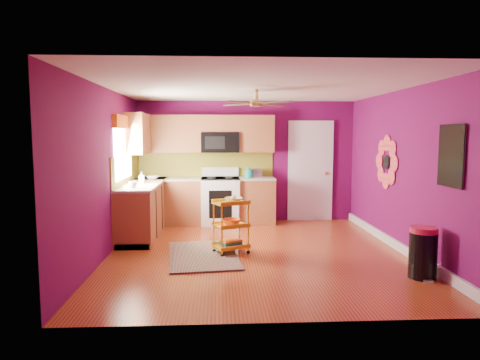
{
  "coord_description": "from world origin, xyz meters",
  "views": [
    {
      "loc": [
        -0.59,
        -6.42,
        1.8
      ],
      "look_at": [
        -0.24,
        0.4,
        1.08
      ],
      "focal_mm": 32.0,
      "sensor_mm": 36.0,
      "label": 1
    }
  ],
  "objects": [
    {
      "name": "counter_dish",
      "position": [
        -1.87,
        1.97,
        0.97
      ],
      "size": [
        0.25,
        0.25,
        0.06
      ],
      "primitive_type": "imported",
      "color": "white",
      "rests_on": "lower_cabinets"
    },
    {
      "name": "right_wall_art",
      "position": [
        2.23,
        -0.34,
        1.44
      ],
      "size": [
        0.04,
        2.74,
        1.04
      ],
      "color": "black",
      "rests_on": "ground"
    },
    {
      "name": "ceiling_fan",
      "position": [
        0.0,
        0.2,
        2.29
      ],
      "size": [
        1.01,
        1.01,
        0.26
      ],
      "color": "#BF8C3F",
      "rests_on": "ground"
    },
    {
      "name": "teal_kettle",
      "position": [
        0.03,
        2.15,
        1.02
      ],
      "size": [
        0.18,
        0.18,
        0.21
      ],
      "color": "#118678",
      "rests_on": "lower_cabinets"
    },
    {
      "name": "panel_door",
      "position": [
        1.35,
        2.47,
        1.02
      ],
      "size": [
        0.95,
        0.11,
        2.15
      ],
      "color": "white",
      "rests_on": "ground"
    },
    {
      "name": "counter_cup",
      "position": [
        -1.99,
        0.62,
        0.99
      ],
      "size": [
        0.13,
        0.13,
        0.1
      ],
      "primitive_type": "imported",
      "color": "white",
      "rests_on": "lower_cabinets"
    },
    {
      "name": "electric_range",
      "position": [
        -0.55,
        2.17,
        0.48
      ],
      "size": [
        0.76,
        0.66,
        1.13
      ],
      "color": "white",
      "rests_on": "ground"
    },
    {
      "name": "left_window",
      "position": [
        -2.22,
        1.05,
        1.74
      ],
      "size": [
        0.08,
        1.35,
        1.08
      ],
      "color": "white",
      "rests_on": "ground"
    },
    {
      "name": "upper_cabinetry",
      "position": [
        -1.24,
        2.17,
        1.8
      ],
      "size": [
        2.8,
        2.3,
        1.26
      ],
      "color": "brown",
      "rests_on": "ground"
    },
    {
      "name": "toaster",
      "position": [
        0.19,
        2.27,
        1.03
      ],
      "size": [
        0.22,
        0.15,
        0.18
      ],
      "primitive_type": "cube",
      "color": "beige",
      "rests_on": "lower_cabinets"
    },
    {
      "name": "soap_bottle_a",
      "position": [
        -1.97,
        1.31,
        1.04
      ],
      "size": [
        0.09,
        0.1,
        0.21
      ],
      "primitive_type": "imported",
      "color": "#EA3F72",
      "rests_on": "lower_cabinets"
    },
    {
      "name": "rolling_cart",
      "position": [
        -0.39,
        -0.03,
        0.46
      ],
      "size": [
        0.59,
        0.52,
        0.89
      ],
      "color": "yellow",
      "rests_on": "ground"
    },
    {
      "name": "ground",
      "position": [
        0.0,
        0.0,
        0.0
      ],
      "size": [
        5.0,
        5.0,
        0.0
      ],
      "primitive_type": "plane",
      "color": "maroon",
      "rests_on": "ground"
    },
    {
      "name": "lower_cabinets",
      "position": [
        -1.35,
        1.82,
        0.43
      ],
      "size": [
        2.81,
        2.31,
        0.94
      ],
      "color": "brown",
      "rests_on": "ground"
    },
    {
      "name": "soap_bottle_b",
      "position": [
        -1.99,
        1.45,
        1.01
      ],
      "size": [
        0.12,
        0.12,
        0.15
      ],
      "primitive_type": "imported",
      "color": "white",
      "rests_on": "lower_cabinets"
    },
    {
      "name": "trash_can",
      "position": [
        1.98,
        -1.29,
        0.32
      ],
      "size": [
        0.34,
        0.37,
        0.65
      ],
      "color": "black",
      "rests_on": "ground"
    },
    {
      "name": "shag_rug",
      "position": [
        -0.83,
        -0.15,
        0.01
      ],
      "size": [
        1.18,
        1.73,
        0.02
      ],
      "primitive_type": "cube",
      "rotation": [
        0.0,
        0.0,
        0.11
      ],
      "color": "black",
      "rests_on": "ground"
    },
    {
      "name": "room_envelope",
      "position": [
        0.03,
        0.0,
        1.63
      ],
      "size": [
        4.54,
        5.04,
        2.52
      ],
      "color": "#620B4C",
      "rests_on": "ground"
    }
  ]
}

